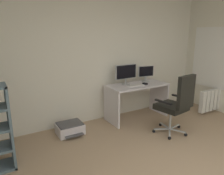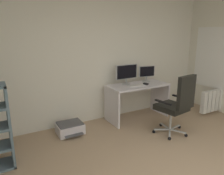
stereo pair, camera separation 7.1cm
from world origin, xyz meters
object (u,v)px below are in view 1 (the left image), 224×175
Objects in this scene: office_chair at (177,103)px; printer at (70,128)px; computer_mouse at (145,84)px; monitor_main at (126,72)px; keyboard at (135,85)px; desk at (137,94)px; radiator at (216,99)px; monitor_secondary at (146,72)px.

office_chair reaches higher than printer.
computer_mouse is 0.09× the size of office_chair.
monitor_main is 1.11× the size of printer.
printer is at bearing 179.14° from keyboard.
printer is (-1.53, 0.00, -0.44)m from desk.
monitor_main is at bearing 5.57° from printer.
computer_mouse is (0.25, -0.00, 0.01)m from keyboard.
radiator is at bearing -34.08° from computer_mouse.
office_chair is (0.11, -1.01, 0.07)m from desk.
desk is at bearing -158.39° from monitor_secondary.
monitor_main is at bearing 130.10° from computer_mouse.
monitor_main reaches higher than printer.
computer_mouse is 0.09× the size of radiator.
computer_mouse is at bearing -33.77° from monitor_main.
office_chair is at bearing -31.71° from printer.
office_chair reaches higher than monitor_secondary.
keyboard is 0.30× the size of office_chair.
office_chair is (0.23, -0.92, -0.15)m from keyboard.
printer is (-1.42, 0.10, -0.66)m from keyboard.
computer_mouse is at bearing 2.00° from keyboard.
monitor_secondary is 0.36× the size of radiator.
office_chair is at bearing -107.55° from computer_mouse.
monitor_main is 0.54m from monitor_secondary.
desk is 1.16× the size of office_chair.
office_chair is (-0.22, -1.14, -0.35)m from monitor_secondary.
office_chair is 2.00m from printer.
desk is 13.16× the size of computer_mouse.
desk is 0.28m from computer_mouse.
keyboard is at bearing 103.88° from office_chair.
office_chair is 1.07× the size of radiator.
office_chair is at bearing -83.65° from desk.
monitor_main is at bearing 159.10° from radiator.
office_chair is 2.39× the size of printer.
desk is at bearing 41.68° from keyboard.
radiator is (1.95, -0.56, -0.46)m from keyboard.
office_chair reaches higher than computer_mouse.
keyboard is (0.09, -0.22, -0.24)m from monitor_main.
radiator reaches higher than printer.
keyboard reaches higher than desk.
desk is 0.53m from monitor_main.
monitor_secondary is 0.36m from computer_mouse.
monitor_secondary is (0.33, 0.13, 0.42)m from desk.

